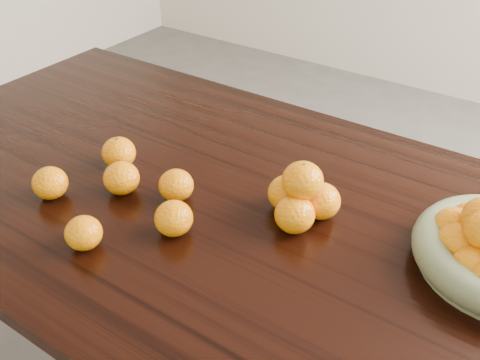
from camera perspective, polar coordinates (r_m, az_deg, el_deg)
The scene contains 8 objects.
dining_table at distance 1.27m, azimuth 0.02°, elevation -5.71°, with size 2.00×1.00×0.75m.
orange_pyramid at distance 1.14m, azimuth 6.56°, elevation -1.80°, with size 0.16×0.16×0.14m.
loose_orange_0 at distance 1.35m, azimuth -12.80°, elevation 2.86°, with size 0.08×0.08×0.08m, color orange.
loose_orange_1 at distance 1.12m, azimuth -16.34°, elevation -5.44°, with size 0.08×0.08×0.07m, color orange.
loose_orange_2 at distance 1.11m, azimuth -7.08°, elevation -4.07°, with size 0.08×0.08×0.08m, color orange.
loose_orange_3 at distance 1.25m, azimuth -12.53°, elevation 0.20°, with size 0.08×0.08×0.08m, color orange.
loose_orange_4 at distance 1.21m, azimuth -6.83°, elevation -0.57°, with size 0.08×0.08×0.07m, color orange.
loose_orange_5 at distance 1.28m, azimuth -19.60°, elevation -0.30°, with size 0.08×0.08×0.07m, color orange.
Camera 1 is at (0.54, -0.80, 1.48)m, focal length 40.00 mm.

